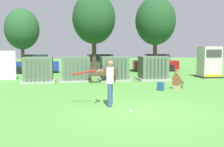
{
  "coord_description": "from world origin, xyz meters",
  "views": [
    {
      "loc": [
        -2.51,
        -9.01,
        2.22
      ],
      "look_at": [
        -0.33,
        3.5,
        1.0
      ],
      "focal_mm": 43.39,
      "sensor_mm": 36.0,
      "label": 1
    }
  ],
  "objects_px": {
    "batter": "(109,81)",
    "generator_enclosure": "(209,62)",
    "transformer_mid_east": "(114,69)",
    "park_bench": "(103,74)",
    "sports_ball": "(131,112)",
    "parked_car_right_of_center": "(156,63)",
    "backpack": "(161,86)",
    "seated_spectator": "(177,82)",
    "transformer_west": "(38,70)",
    "parked_car_left_of_center": "(99,64)",
    "transformer_east": "(153,68)",
    "transformer_mid_west": "(76,69)",
    "parked_car_leftmost": "(35,64)"
  },
  "relations": [
    {
      "from": "transformer_west",
      "to": "transformer_east",
      "type": "xyz_separation_m",
      "value": [
        7.65,
        -0.04,
        0.0
      ]
    },
    {
      "from": "transformer_mid_east",
      "to": "transformer_east",
      "type": "xyz_separation_m",
      "value": [
        2.69,
        -0.12,
        0.0
      ]
    },
    {
      "from": "park_bench",
      "to": "parked_car_leftmost",
      "type": "xyz_separation_m",
      "value": [
        -4.98,
        7.72,
        0.22
      ]
    },
    {
      "from": "transformer_east",
      "to": "seated_spectator",
      "type": "xyz_separation_m",
      "value": [
        -0.01,
        -4.11,
        -0.41
      ]
    },
    {
      "from": "park_bench",
      "to": "batter",
      "type": "bearing_deg",
      "value": -96.08
    },
    {
      "from": "transformer_west",
      "to": "parked_car_leftmost",
      "type": "xyz_separation_m",
      "value": [
        -0.93,
        6.85,
        -0.04
      ]
    },
    {
      "from": "backpack",
      "to": "parked_car_left_of_center",
      "type": "xyz_separation_m",
      "value": [
        -1.79,
        11.49,
        0.54
      ]
    },
    {
      "from": "transformer_east",
      "to": "backpack",
      "type": "distance_m",
      "value": 4.71
    },
    {
      "from": "transformer_west",
      "to": "park_bench",
      "type": "relative_size",
      "value": 1.15
    },
    {
      "from": "transformer_west",
      "to": "parked_car_left_of_center",
      "type": "relative_size",
      "value": 0.48
    },
    {
      "from": "transformer_mid_west",
      "to": "parked_car_right_of_center",
      "type": "relative_size",
      "value": 0.48
    },
    {
      "from": "transformer_mid_east",
      "to": "sports_ball",
      "type": "distance_m",
      "value": 9.16
    },
    {
      "from": "generator_enclosure",
      "to": "backpack",
      "type": "bearing_deg",
      "value": -137.12
    },
    {
      "from": "park_bench",
      "to": "seated_spectator",
      "type": "relative_size",
      "value": 1.89
    },
    {
      "from": "seated_spectator",
      "to": "sports_ball",
      "type": "bearing_deg",
      "value": -127.82
    },
    {
      "from": "batter",
      "to": "parked_car_right_of_center",
      "type": "xyz_separation_m",
      "value": [
        6.91,
        14.65,
        -0.22
      ]
    },
    {
      "from": "parked_car_left_of_center",
      "to": "generator_enclosure",
      "type": "bearing_deg",
      "value": -39.69
    },
    {
      "from": "batter",
      "to": "parked_car_left_of_center",
      "type": "xyz_separation_m",
      "value": [
        1.45,
        14.66,
        -0.22
      ]
    },
    {
      "from": "transformer_east",
      "to": "parked_car_right_of_center",
      "type": "xyz_separation_m",
      "value": [
        2.57,
        6.93,
        -0.04
      ]
    },
    {
      "from": "park_bench",
      "to": "backpack",
      "type": "relative_size",
      "value": 4.15
    },
    {
      "from": "park_bench",
      "to": "backpack",
      "type": "height_order",
      "value": "park_bench"
    },
    {
      "from": "transformer_west",
      "to": "parked_car_leftmost",
      "type": "height_order",
      "value": "same"
    },
    {
      "from": "transformer_mid_west",
      "to": "generator_enclosure",
      "type": "distance_m",
      "value": 9.9
    },
    {
      "from": "park_bench",
      "to": "transformer_mid_west",
      "type": "bearing_deg",
      "value": 148.71
    },
    {
      "from": "transformer_mid_east",
      "to": "parked_car_leftmost",
      "type": "relative_size",
      "value": 0.49
    },
    {
      "from": "transformer_west",
      "to": "batter",
      "type": "height_order",
      "value": "batter"
    },
    {
      "from": "generator_enclosure",
      "to": "batter",
      "type": "relative_size",
      "value": 1.32
    },
    {
      "from": "batter",
      "to": "generator_enclosure",
      "type": "bearing_deg",
      "value": 43.44
    },
    {
      "from": "transformer_west",
      "to": "parked_car_left_of_center",
      "type": "xyz_separation_m",
      "value": [
        4.77,
        6.9,
        -0.04
      ]
    },
    {
      "from": "parked_car_right_of_center",
      "to": "transformer_east",
      "type": "bearing_deg",
      "value": -110.37
    },
    {
      "from": "transformer_mid_west",
      "to": "park_bench",
      "type": "bearing_deg",
      "value": -31.29
    },
    {
      "from": "parked_car_right_of_center",
      "to": "batter",
      "type": "bearing_deg",
      "value": -115.25
    },
    {
      "from": "sports_ball",
      "to": "parked_car_leftmost",
      "type": "xyz_separation_m",
      "value": [
        -4.82,
        15.84,
        0.71
      ]
    },
    {
      "from": "park_bench",
      "to": "parked_car_right_of_center",
      "type": "xyz_separation_m",
      "value": [
        6.18,
        7.77,
        0.22
      ]
    },
    {
      "from": "transformer_mid_east",
      "to": "generator_enclosure",
      "type": "xyz_separation_m",
      "value": [
        7.28,
        0.62,
        0.35
      ]
    },
    {
      "from": "transformer_east",
      "to": "seated_spectator",
      "type": "bearing_deg",
      "value": -90.15
    },
    {
      "from": "park_bench",
      "to": "seated_spectator",
      "type": "height_order",
      "value": "seated_spectator"
    },
    {
      "from": "park_bench",
      "to": "backpack",
      "type": "bearing_deg",
      "value": -56.01
    },
    {
      "from": "transformer_west",
      "to": "generator_enclosure",
      "type": "xyz_separation_m",
      "value": [
        12.25,
        0.7,
        0.35
      ]
    },
    {
      "from": "transformer_east",
      "to": "park_bench",
      "type": "relative_size",
      "value": 1.15
    },
    {
      "from": "transformer_mid_west",
      "to": "backpack",
      "type": "relative_size",
      "value": 4.77
    },
    {
      "from": "parked_car_right_of_center",
      "to": "backpack",
      "type": "bearing_deg",
      "value": -107.74
    },
    {
      "from": "transformer_mid_east",
      "to": "transformer_east",
      "type": "distance_m",
      "value": 2.69
    },
    {
      "from": "transformer_mid_west",
      "to": "parked_car_leftmost",
      "type": "bearing_deg",
      "value": 116.23
    },
    {
      "from": "transformer_mid_east",
      "to": "park_bench",
      "type": "distance_m",
      "value": 1.34
    },
    {
      "from": "transformer_west",
      "to": "sports_ball",
      "type": "distance_m",
      "value": 9.83
    },
    {
      "from": "generator_enclosure",
      "to": "sports_ball",
      "type": "distance_m",
      "value": 12.84
    },
    {
      "from": "parked_car_left_of_center",
      "to": "parked_car_right_of_center",
      "type": "xyz_separation_m",
      "value": [
        5.46,
        -0.01,
        0.0
      ]
    },
    {
      "from": "transformer_east",
      "to": "generator_enclosure",
      "type": "relative_size",
      "value": 0.91
    },
    {
      "from": "park_bench",
      "to": "sports_ball",
      "type": "height_order",
      "value": "park_bench"
    }
  ]
}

